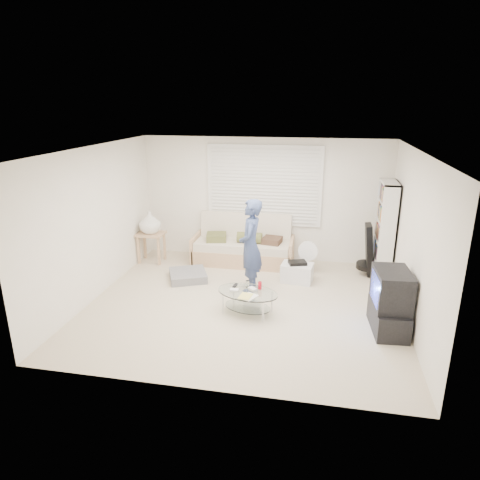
% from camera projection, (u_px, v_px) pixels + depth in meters
% --- Properties ---
extents(ground, '(5.00, 5.00, 0.00)m').
position_uv_depth(ground, '(244.00, 304.00, 7.03)').
color(ground, '#BBAE91').
rests_on(ground, ground).
extents(room_shell, '(5.02, 4.52, 2.51)m').
position_uv_depth(room_shell, '(249.00, 200.00, 6.97)').
color(room_shell, white).
rests_on(room_shell, ground).
extents(window_blinds, '(2.32, 0.08, 1.62)m').
position_uv_depth(window_blinds, '(264.00, 186.00, 8.60)').
color(window_blinds, silver).
rests_on(window_blinds, ground).
extents(futon_sofa, '(2.03, 0.82, 0.99)m').
position_uv_depth(futon_sofa, '(243.00, 247.00, 8.74)').
color(futon_sofa, tan).
rests_on(futon_sofa, ground).
extents(grey_floor_pillow, '(0.86, 0.86, 0.15)m').
position_uv_depth(grey_floor_pillow, '(188.00, 275.00, 7.98)').
color(grey_floor_pillow, slate).
rests_on(grey_floor_pillow, ground).
extents(side_table, '(0.54, 0.44, 1.07)m').
position_uv_depth(side_table, '(150.00, 224.00, 8.64)').
color(side_table, tan).
rests_on(side_table, ground).
extents(bookshelf, '(0.29, 0.77, 1.82)m').
position_uv_depth(bookshelf, '(385.00, 231.00, 7.81)').
color(bookshelf, white).
rests_on(bookshelf, ground).
extents(guitar_case, '(0.35, 0.36, 0.99)m').
position_uv_depth(guitar_case, '(368.00, 253.00, 8.06)').
color(guitar_case, black).
rests_on(guitar_case, ground).
extents(floor_fan, '(0.39, 0.26, 0.64)m').
position_uv_depth(floor_fan, '(308.00, 254.00, 8.21)').
color(floor_fan, white).
rests_on(floor_fan, ground).
extents(storage_bin, '(0.60, 0.46, 0.39)m').
position_uv_depth(storage_bin, '(297.00, 272.00, 7.86)').
color(storage_bin, white).
rests_on(storage_bin, ground).
extents(tv_unit, '(0.52, 0.88, 0.92)m').
position_uv_depth(tv_unit, '(390.00, 302.00, 6.09)').
color(tv_unit, black).
rests_on(tv_unit, ground).
extents(coffee_table, '(1.09, 0.83, 0.48)m').
position_uv_depth(coffee_table, '(248.00, 296.00, 6.64)').
color(coffee_table, silver).
rests_on(coffee_table, ground).
extents(standing_person, '(0.42, 0.61, 1.63)m').
position_uv_depth(standing_person, '(251.00, 246.00, 7.29)').
color(standing_person, '#31516E').
rests_on(standing_person, ground).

